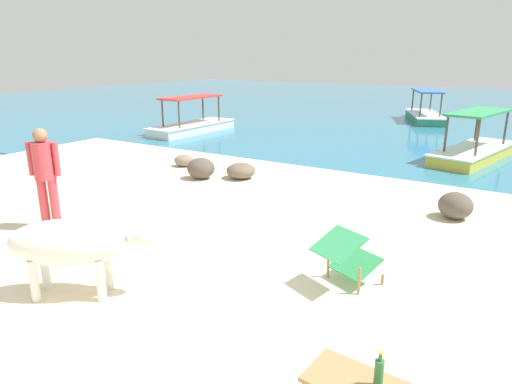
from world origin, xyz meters
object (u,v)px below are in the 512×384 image
(deck_chair_far, at_px, (347,255))
(boat_white, at_px, (192,125))
(person_standing, at_px, (45,171))
(bottle, at_px, (379,373))
(boat_yellow, at_px, (475,149))
(boat_green, at_px, (425,114))
(cow, at_px, (72,244))

(deck_chair_far, distance_m, boat_white, 12.07)
(deck_chair_far, relative_size, person_standing, 0.57)
(bottle, xyz_separation_m, deck_chair_far, (-1.01, 2.05, -0.13))
(deck_chair_far, relative_size, boat_white, 0.25)
(boat_yellow, xyz_separation_m, boat_green, (-2.81, 7.05, 0.00))
(bottle, bearing_deg, boat_green, 101.07)
(boat_yellow, bearing_deg, boat_green, 34.10)
(bottle, xyz_separation_m, person_standing, (-5.73, 1.36, 0.43))
(cow, bearing_deg, boat_green, 57.85)
(boat_green, xyz_separation_m, boat_white, (-6.53, -7.53, 0.00))
(cow, bearing_deg, boat_white, 91.09)
(cow, xyz_separation_m, bottle, (3.57, -0.18, -0.13))
(cow, height_order, boat_green, boat_green)
(bottle, relative_size, boat_white, 0.08)
(bottle, bearing_deg, deck_chair_far, 116.23)
(person_standing, xyz_separation_m, boat_yellow, (5.09, 9.23, -0.70))
(cow, xyz_separation_m, boat_green, (0.12, 17.47, -0.39))
(person_standing, relative_size, boat_white, 0.44)
(boat_green, bearing_deg, deck_chair_far, -12.66)
(cow, height_order, boat_yellow, boat_yellow)
(person_standing, bearing_deg, boat_white, 178.69)
(boat_yellow, height_order, boat_white, same)
(cow, distance_m, boat_yellow, 10.83)
(cow, relative_size, person_standing, 1.02)
(bottle, xyz_separation_m, boat_green, (-3.45, 17.64, -0.27))
(person_standing, distance_m, boat_white, 9.75)
(cow, distance_m, boat_white, 11.83)
(bottle, bearing_deg, person_standing, 166.67)
(boat_green, height_order, boat_white, same)
(deck_chair_far, xyz_separation_m, person_standing, (-4.72, -0.69, 0.56))
(deck_chair_far, bearing_deg, person_standing, 122.36)
(cow, xyz_separation_m, boat_yellow, (2.93, 10.41, -0.39))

